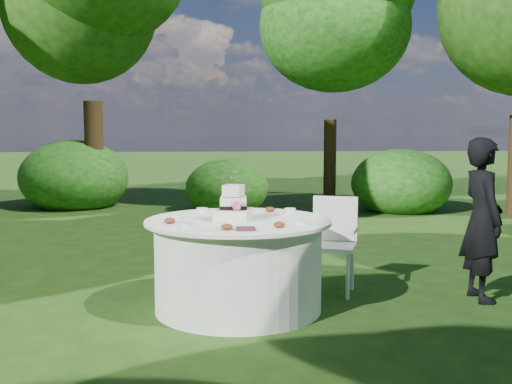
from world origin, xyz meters
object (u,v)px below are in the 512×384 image
cake (234,207)px  table (238,264)px  napkins (246,229)px  guest (482,219)px  chair (333,237)px

cake → table: bearing=50.3°
napkins → guest: 2.25m
guest → chair: bearing=73.2°
guest → cake: 2.23m
cake → chair: bearing=29.9°
table → cake: size_ratio=3.75×
table → chair: chair is taller
napkins → table: bearing=93.1°
chair → guest: bearing=-17.0°
cake → chair: (0.96, 0.55, -0.37)m
guest → cake: size_ratio=3.50×
table → napkins: bearing=-86.9°
chair → table: bearing=-151.3°
napkins → cake: bearing=98.1°
cake → chair: cake is taller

